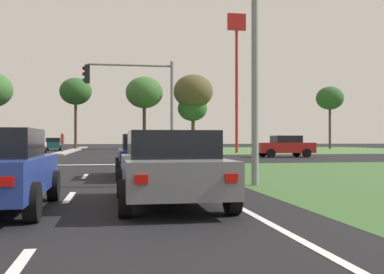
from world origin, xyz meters
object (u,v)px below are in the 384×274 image
car_teal_second (54,144)px  car_navy_eighth (147,155)px  street_lamp_near (254,0)px  car_maroon_seventh (172,147)px  treeline_third (76,92)px  treeline_fourth (144,93)px  treeline_seventh (330,99)px  traffic_signal_near_right (139,92)px  car_silver_sixth (33,145)px  treeline_sixth (193,92)px  car_red_third (285,146)px  fastfood_pole_sign (237,53)px  treeline_fifth (192,109)px  pedestrian_at_median (62,140)px  car_grey_fifth (170,167)px

car_teal_second → car_navy_eighth: 40.28m
car_teal_second → street_lamp_near: (10.60, -43.00, 4.46)m
car_maroon_seventh → treeline_third: 29.42m
treeline_fourth → treeline_seventh: size_ratio=1.12×
treeline_third → car_maroon_seventh: bearing=-72.1°
traffic_signal_near_right → street_lamp_near: (2.51, -12.22, 1.43)m
car_silver_sixth → treeline_sixth: bearing=-131.8°
car_red_third → street_lamp_near: 22.15m
car_red_third → car_maroon_seventh: car_red_third is taller
fastfood_pole_sign → treeline_fifth: fastfood_pole_sign is taller
pedestrian_at_median → treeline_third: bearing=145.0°
street_lamp_near → treeline_seventh: bearing=61.6°
car_navy_eighth → treeline_third: bearing=97.4°
car_grey_fifth → traffic_signal_near_right: size_ratio=0.79×
car_maroon_seventh → treeline_seventh: size_ratio=0.49×
pedestrian_at_median → treeline_fourth: 20.31m
car_red_third → treeline_sixth: size_ratio=0.42×
treeline_seventh → treeline_sixth: bearing=175.9°
car_maroon_seventh → car_teal_second: bearing=-154.3°
pedestrian_at_median → treeline_seventh: bearing=79.2°
car_grey_fifth → car_navy_eighth: car_navy_eighth is taller
car_navy_eighth → car_grey_fifth: bearing=-90.2°
car_grey_fifth → street_lamp_near: 6.21m
car_red_third → car_navy_eighth: (-11.30, -16.46, -0.05)m
treeline_third → treeline_seventh: bearing=0.6°
treeline_third → treeline_seventh: 34.49m
treeline_third → treeline_fifth: bearing=8.3°
car_grey_fifth → car_navy_eighth: (0.02, 6.81, 0.00)m
fastfood_pole_sign → treeline_fourth: bearing=112.1°
car_maroon_seventh → car_navy_eighth: size_ratio=0.94×
treeline_seventh → car_teal_second: bearing=-172.2°
car_grey_fifth → car_red_third: bearing=64.0°
car_red_third → traffic_signal_near_right: traffic_signal_near_right is taller
fastfood_pole_sign → treeline_seventh: (18.05, 17.01, -2.67)m
car_navy_eighth → treeline_sixth: size_ratio=0.45×
pedestrian_at_median → treeline_fourth: (8.84, 17.18, 6.25)m
treeline_sixth → treeline_seventh: bearing=-4.1°
car_navy_eighth → treeline_third: treeline_third is taller
traffic_signal_near_right → street_lamp_near: bearing=-78.4°
treeline_seventh → car_grey_fifth: bearing=-119.2°
pedestrian_at_median → fastfood_pole_sign: 18.58m
traffic_signal_near_right → treeline_sixth: treeline_sixth is taller
car_navy_eighth → pedestrian_at_median: bearing=101.3°
car_navy_eighth → treeline_fifth: size_ratio=0.62×
fastfood_pole_sign → treeline_fourth: size_ratio=1.39×
street_lamp_near → fastfood_pole_sign: bearing=75.7°
treeline_third → treeline_fifth: size_ratio=1.26×
street_lamp_near → treeline_fifth: size_ratio=1.30×
car_navy_eighth → pedestrian_at_median: 29.79m
treeline_fourth → car_navy_eighth: bearing=-93.7°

